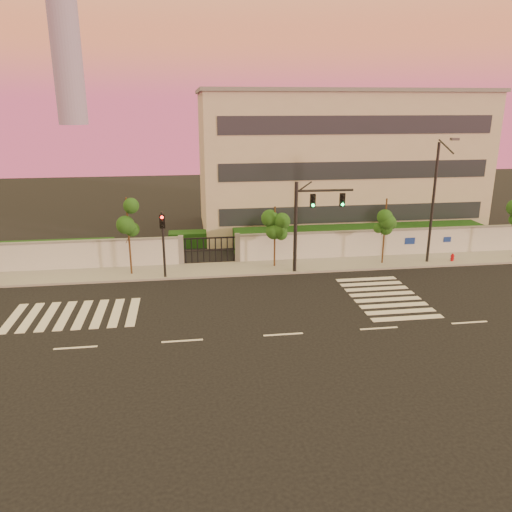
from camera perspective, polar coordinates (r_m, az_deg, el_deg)
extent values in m
plane|color=black|center=(25.25, 3.13, -8.95)|extent=(120.00, 120.00, 0.00)
cube|color=gray|center=(34.83, -0.22, -1.36)|extent=(60.00, 3.00, 0.15)
cube|color=silver|center=(40.47, 20.26, 1.55)|extent=(31.00, 0.30, 2.00)
cube|color=slate|center=(40.22, 20.41, 3.00)|extent=(31.00, 0.36, 0.12)
cube|color=slate|center=(35.66, -8.54, 0.61)|extent=(0.35, 0.35, 2.20)
cube|color=slate|center=(35.84, -2.14, 0.87)|extent=(0.35, 0.35, 2.20)
cube|color=black|center=(40.47, 11.71, 2.11)|extent=(20.00, 2.00, 1.80)
cube|color=black|center=(39.85, -24.52, 0.38)|extent=(12.00, 1.80, 1.40)
cube|color=black|center=(40.64, -5.69, 2.01)|extent=(6.00, 1.50, 1.20)
cube|color=#B9AF9C|center=(46.56, 8.97, 10.56)|extent=(24.00, 12.00, 12.00)
cube|color=#262D38|center=(41.46, 11.16, 4.77)|extent=(22.00, 0.08, 1.40)
cube|color=#262D38|center=(40.88, 11.44, 9.57)|extent=(22.00, 0.08, 1.40)
cube|color=#262D38|center=(40.60, 11.74, 14.47)|extent=(22.00, 0.08, 1.40)
cube|color=slate|center=(46.30, 9.33, 18.08)|extent=(24.40, 12.40, 0.30)
cylinder|color=slate|center=(311.35, -21.20, 24.03)|extent=(16.00, 16.00, 110.00)
cube|color=silver|center=(29.99, -26.00, -6.41)|extent=(0.50, 4.00, 0.02)
cube|color=silver|center=(29.72, -24.35, -6.39)|extent=(0.50, 4.00, 0.02)
cube|color=silver|center=(29.47, -22.66, -6.37)|extent=(0.50, 4.00, 0.02)
cube|color=silver|center=(29.25, -20.95, -6.35)|extent=(0.50, 4.00, 0.02)
cube|color=silver|center=(29.06, -19.21, -6.32)|extent=(0.50, 4.00, 0.02)
cube|color=silver|center=(28.89, -17.45, -6.28)|extent=(0.50, 4.00, 0.02)
cube|color=silver|center=(28.75, -15.67, -6.24)|extent=(0.50, 4.00, 0.02)
cube|color=silver|center=(28.64, -13.88, -6.18)|extent=(0.50, 4.00, 0.02)
cube|color=silver|center=(28.21, 16.91, -6.80)|extent=(4.00, 0.50, 0.02)
cube|color=silver|center=(28.96, 16.17, -6.11)|extent=(4.00, 0.50, 0.02)
cube|color=silver|center=(29.71, 15.47, -5.45)|extent=(4.00, 0.50, 0.02)
cube|color=silver|center=(30.48, 14.81, -4.82)|extent=(4.00, 0.50, 0.02)
cube|color=silver|center=(31.25, 14.18, -4.23)|extent=(4.00, 0.50, 0.02)
cube|color=silver|center=(32.02, 13.59, -3.66)|extent=(4.00, 0.50, 0.02)
cube|color=silver|center=(32.81, 13.02, -3.11)|extent=(4.00, 0.50, 0.02)
cube|color=silver|center=(33.59, 12.48, -2.60)|extent=(4.00, 0.50, 0.02)
cube|color=silver|center=(25.41, -19.93, -9.83)|extent=(2.00, 0.15, 0.01)
cube|color=silver|center=(24.83, -8.42, -9.57)|extent=(2.00, 0.15, 0.01)
cube|color=silver|center=(25.25, 3.13, -8.94)|extent=(2.00, 0.15, 0.01)
cube|color=silver|center=(26.61, 13.86, -8.02)|extent=(2.00, 0.15, 0.01)
cube|color=silver|center=(28.79, 23.21, -7.00)|extent=(2.00, 0.15, 0.01)
cylinder|color=#382314|center=(33.78, -14.32, 2.07)|extent=(0.12, 0.12, 5.30)
sphere|color=#164B15|center=(33.42, -14.51, 4.70)|extent=(1.14, 1.14, 1.14)
sphere|color=#164B15|center=(33.75, -13.76, 3.49)|extent=(0.87, 0.87, 0.87)
sphere|color=#164B15|center=(33.42, -15.00, 3.73)|extent=(0.83, 0.83, 0.83)
cylinder|color=#382314|center=(34.46, 2.15, 2.10)|extent=(0.12, 0.12, 4.38)
sphere|color=#164B15|center=(34.15, 2.17, 4.23)|extent=(1.13, 1.13, 1.13)
sphere|color=#164B15|center=(34.56, 2.69, 3.26)|extent=(0.86, 0.86, 0.86)
sphere|color=#164B15|center=(34.05, 1.70, 3.44)|extent=(0.82, 0.82, 0.82)
cylinder|color=#382314|center=(36.26, 14.46, 2.65)|extent=(0.11, 0.11, 4.80)
sphere|color=#164B15|center=(35.94, 14.62, 4.88)|extent=(1.03, 1.03, 1.03)
sphere|color=#164B15|center=(36.39, 14.91, 3.84)|extent=(0.79, 0.79, 0.79)
sphere|color=#164B15|center=(35.81, 14.23, 4.08)|extent=(0.75, 0.75, 0.75)
cylinder|color=black|center=(33.24, 4.53, 3.13)|extent=(0.24, 0.24, 6.22)
cylinder|color=black|center=(33.21, 7.87, 7.43)|extent=(3.82, 0.25, 0.16)
cube|color=black|center=(33.06, 6.51, 6.29)|extent=(0.35, 0.18, 0.90)
sphere|color=#0CF259|center=(33.01, 6.54, 5.78)|extent=(0.20, 0.20, 0.20)
cube|color=black|center=(33.62, 9.84, 6.33)|extent=(0.35, 0.18, 0.90)
sphere|color=#0CF259|center=(33.57, 9.87, 5.83)|extent=(0.20, 0.20, 0.20)
cylinder|color=black|center=(32.79, -10.51, 1.14)|extent=(0.16, 0.16, 4.49)
cube|color=black|center=(32.34, -10.67, 3.92)|extent=(0.35, 0.18, 0.90)
sphere|color=red|center=(32.17, -10.71, 4.36)|extent=(0.20, 0.20, 0.20)
cylinder|color=black|center=(37.12, 19.55, 5.53)|extent=(0.19, 0.19, 8.58)
cylinder|color=black|center=(35.75, 20.91, 11.61)|extent=(0.11, 2.05, 0.83)
cube|color=#3F3F44|center=(34.87, 21.77, 12.30)|extent=(0.54, 0.27, 0.16)
cylinder|color=#A90B12|center=(38.81, 21.50, -0.40)|extent=(0.21, 0.21, 0.47)
cylinder|color=#A90B12|center=(38.73, 21.55, 0.00)|extent=(0.26, 0.26, 0.09)
sphere|color=#A90B12|center=(38.71, 21.57, 0.14)|extent=(0.17, 0.17, 0.17)
cylinder|color=#A90B12|center=(38.79, 21.52, -0.27)|extent=(0.27, 0.11, 0.09)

